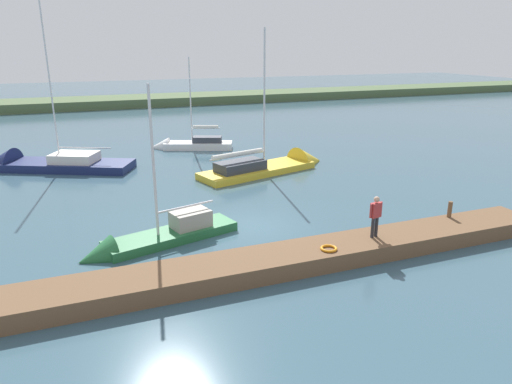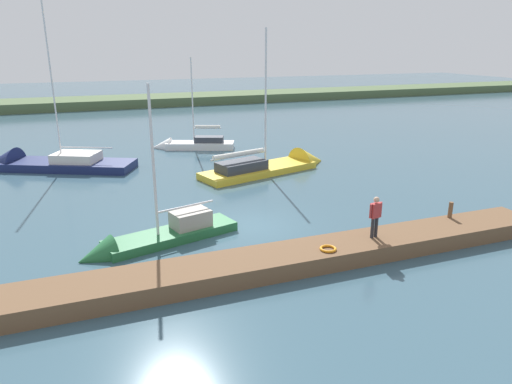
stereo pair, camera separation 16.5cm
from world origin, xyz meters
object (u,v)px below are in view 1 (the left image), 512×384
Objects in this scene: life_ring_buoy at (329,248)px; sailboat_mid_channel at (40,167)px; sailboat_far_left at (152,242)px; sailboat_near_dock at (278,167)px; mooring_post_near at (450,209)px; sailboat_behind_pier at (188,146)px; person_on_dock at (376,214)px.

sailboat_mid_channel reaches higher than life_ring_buoy.
sailboat_near_dock is at bearing -151.43° from sailboat_far_left.
sailboat_behind_pier reaches higher than mooring_post_near.
mooring_post_near is at bearing 150.55° from sailboat_far_left.
mooring_post_near reaches higher than life_ring_buoy.
person_on_dock is (-2.39, -0.44, 0.98)m from life_ring_buoy.
sailboat_mid_channel reaches higher than sailboat_near_dock.
sailboat_mid_channel is at bearing -156.53° from person_on_dock.
mooring_post_near is 0.10× the size of sailboat_far_left.
person_on_dock is at bearing 117.56° from sailboat_behind_pier.
mooring_post_near is 7.11m from life_ring_buoy.
sailboat_far_left reaches higher than mooring_post_near.
life_ring_buoy is 14.97m from sailboat_near_dock.
life_ring_buoy is at bearing -122.26° from sailboat_near_dock.
sailboat_mid_channel is at bearing -87.11° from sailboat_far_left.
sailboat_far_left is (-5.19, 15.99, 0.01)m from sailboat_mid_channel.
sailboat_near_dock is at bearing -106.26° from life_ring_buoy.
life_ring_buoy is 0.05× the size of sailboat_mid_channel.
sailboat_far_left is 0.94× the size of sailboat_behind_pier.
sailboat_far_left reaches higher than life_ring_buoy.
sailboat_behind_pier is (-11.16, -2.77, 0.05)m from sailboat_mid_channel.
life_ring_buoy is 23.42m from sailboat_mid_channel.
sailboat_behind_pier is at bearing -89.61° from life_ring_buoy.
sailboat_far_left is at bearing -126.40° from person_on_dock.
person_on_dock is at bearing 150.48° from sailboat_mid_channel.
sailboat_near_dock is 1.30× the size of sailboat_behind_pier.
person_on_dock is (-2.54, 22.82, 1.51)m from sailboat_behind_pier.
sailboat_near_dock is 16.68m from sailboat_mid_channel.
sailboat_mid_channel is (15.51, -6.14, 0.01)m from sailboat_near_dock.
person_on_dock reaches higher than mooring_post_near.
mooring_post_near is 4.72m from person_on_dock.
life_ring_buoy is at bearing -90.36° from person_on_dock.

